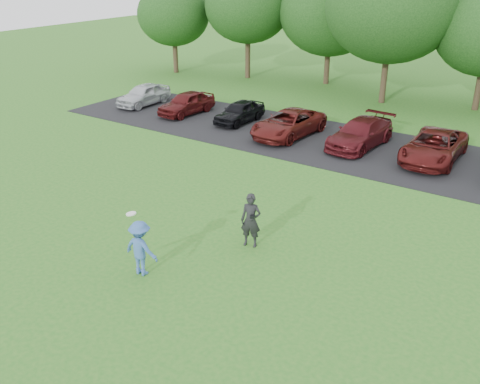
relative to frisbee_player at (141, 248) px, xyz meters
The scene contains 6 objects.
ground 1.12m from the frisbee_player, 13.56° to the left, with size 100.00×100.00×0.00m, color #276D1F.
parking_lot 13.23m from the frisbee_player, 86.67° to the left, with size 32.00×6.50×0.03m, color black.
frisbee_player is the anchor object (origin of this frame).
camera_bystander 3.40m from the frisbee_player, 61.37° to the left, with size 0.71×0.56×1.69m.
parked_cars 13.35m from the frisbee_player, 84.17° to the left, with size 28.60×5.06×1.25m.
tree_row 23.42m from the frisbee_player, 84.33° to the left, with size 42.39×9.85×8.64m.
Camera 1 is at (8.53, -9.14, 8.09)m, focal length 40.00 mm.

